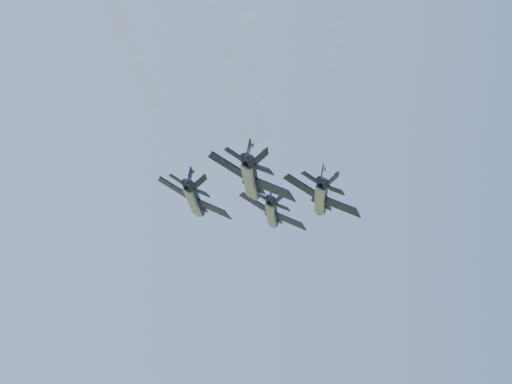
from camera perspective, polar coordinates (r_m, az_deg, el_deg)
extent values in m
cylinder|color=black|center=(119.01, 1.22, -1.50)|extent=(5.62, 11.77, 2.05)
cone|color=black|center=(125.93, 1.47, -1.94)|extent=(2.67, 2.82, 2.05)
ellipsoid|color=black|center=(122.02, 1.44, -1.50)|extent=(1.72, 2.36, 1.06)
cube|color=gray|center=(118.96, 1.08, -1.74)|extent=(4.57, 10.40, 1.01)
cube|color=black|center=(118.76, -0.08, -0.78)|extent=(4.52, 2.85, 2.72)
cube|color=#F7AF0D|center=(120.24, 0.02, -0.85)|extent=(4.39, 0.33, 2.67)
cube|color=black|center=(117.93, 2.43, -2.20)|extent=(5.30, 4.94, 2.72)
cube|color=#F7AF0D|center=(119.42, 2.49, -2.25)|extent=(3.72, 2.85, 2.67)
cube|color=black|center=(113.77, 0.20, -0.65)|extent=(2.13, 1.54, 1.27)
cube|color=black|center=(113.24, 1.81, -1.56)|extent=(2.47, 2.40, 1.27)
cube|color=black|center=(114.33, 1.01, -0.43)|extent=(1.20, 2.04, 2.27)
cube|color=black|center=(114.11, 1.66, -0.80)|extent=(2.33, 2.41, 1.63)
cylinder|color=black|center=(112.93, 0.78, -1.00)|extent=(1.59, 1.42, 1.33)
cylinder|color=black|center=(112.82, 1.13, -1.19)|extent=(1.59, 1.42, 1.33)
cylinder|color=black|center=(106.69, -4.48, -0.53)|extent=(5.62, 11.77, 2.05)
cone|color=black|center=(113.51, -3.86, -1.08)|extent=(2.67, 2.82, 2.05)
ellipsoid|color=black|center=(109.63, -4.07, -0.56)|extent=(1.72, 2.36, 1.06)
cube|color=gray|center=(106.66, -4.63, -0.80)|extent=(4.57, 10.40, 1.01)
cube|color=black|center=(106.73, -5.93, 0.27)|extent=(4.52, 2.85, 2.72)
cube|color=#F7AF0D|center=(108.18, -5.74, 0.18)|extent=(4.39, 0.33, 2.67)
cube|color=black|center=(105.34, -3.19, -1.31)|extent=(5.30, 4.94, 2.72)
cube|color=#F7AF0D|center=(106.81, -3.04, -1.38)|extent=(3.72, 2.85, 2.67)
cube|color=black|center=(101.72, -5.91, 0.47)|extent=(2.13, 1.54, 1.27)
cube|color=black|center=(100.83, -4.14, -0.55)|extent=(2.47, 2.40, 1.27)
cube|color=black|center=(102.11, -4.97, 0.71)|extent=(1.20, 2.04, 2.27)
cube|color=black|center=(101.75, -4.25, 0.30)|extent=(2.33, 2.41, 1.63)
cylinder|color=black|center=(100.75, -5.31, 0.09)|extent=(1.59, 1.42, 1.33)
cylinder|color=black|center=(100.56, -4.93, -0.13)|extent=(1.59, 1.42, 1.33)
cylinder|color=black|center=(105.02, 4.79, -0.38)|extent=(5.62, 11.77, 2.05)
cone|color=black|center=(111.94, 4.85, -0.95)|extent=(2.67, 2.82, 2.05)
ellipsoid|color=black|center=(108.05, 4.95, -0.41)|extent=(1.72, 2.36, 1.06)
cube|color=gray|center=(104.95, 4.64, -0.65)|extent=(4.57, 10.40, 1.01)
cube|color=black|center=(104.63, 3.33, 0.43)|extent=(4.52, 2.85, 2.72)
cube|color=#F7AF0D|center=(106.12, 3.39, 0.33)|extent=(4.39, 0.33, 2.67)
cube|color=black|center=(104.08, 6.20, -1.16)|extent=(5.30, 4.94, 2.72)
cube|color=#F7AF0D|center=(105.57, 6.22, -1.24)|extent=(3.72, 2.85, 2.67)
cube|color=black|center=(99.70, 3.81, 0.64)|extent=(2.13, 1.54, 1.27)
cube|color=black|center=(99.34, 5.67, -0.39)|extent=(2.47, 2.40, 1.27)
cube|color=black|center=(100.37, 4.72, 0.88)|extent=(1.20, 2.04, 2.27)
cube|color=black|center=(100.22, 5.47, 0.47)|extent=(2.33, 2.41, 1.63)
cylinder|color=black|center=(98.92, 4.51, 0.26)|extent=(1.59, 1.42, 1.33)
cylinder|color=black|center=(98.85, 4.91, 0.03)|extent=(1.59, 1.42, 1.33)
cylinder|color=black|center=(91.20, -0.32, 0.98)|extent=(5.62, 11.77, 2.05)
cone|color=black|center=(98.06, 0.11, 0.24)|extent=(2.67, 2.82, 2.05)
ellipsoid|color=black|center=(94.19, 0.02, 0.90)|extent=(1.72, 2.36, 1.06)
cube|color=gray|center=(91.14, -0.50, 0.67)|extent=(4.57, 10.40, 1.01)
cube|color=black|center=(91.10, -2.01, 1.92)|extent=(4.52, 2.85, 2.72)
cube|color=#F7AF0D|center=(92.57, -1.86, 1.79)|extent=(4.39, 0.33, 2.67)
cube|color=black|center=(90.01, 1.25, 0.10)|extent=(5.30, 4.94, 2.72)
cube|color=#F7AF0D|center=(91.49, 1.35, -0.01)|extent=(3.72, 2.85, 2.67)
cube|color=black|center=(86.12, -1.76, 2.25)|extent=(2.13, 1.54, 1.27)
cube|color=black|center=(85.41, 0.36, 1.07)|extent=(2.47, 2.40, 1.27)
cube|color=black|center=(86.64, -0.67, 2.52)|extent=(1.20, 2.04, 2.27)
cube|color=black|center=(86.36, 0.18, 2.05)|extent=(2.33, 2.41, 1.63)
cylinder|color=black|center=(85.21, -1.01, 1.82)|extent=(1.59, 1.42, 1.33)
cylinder|color=black|center=(85.06, -0.55, 1.57)|extent=(1.59, 1.42, 1.33)
cylinder|color=white|center=(104.69, 0.60, -0.39)|extent=(6.40, 16.59, 1.09)
cylinder|color=white|center=(88.86, -0.31, 1.27)|extent=(6.79, 16.72, 1.50)
cylinder|color=white|center=(73.17, -1.63, 3.63)|extent=(7.25, 16.87, 1.98)
cylinder|color=white|center=(92.62, -6.05, 0.87)|extent=(6.40, 16.59, 1.09)
cylinder|color=white|center=(77.20, -8.46, 3.03)|extent=(6.79, 16.72, 1.50)
cylinder|color=white|center=(62.15, -12.09, 6.24)|extent=(7.25, 16.87, 1.98)
cylinder|color=white|center=(90.71, 4.64, 1.07)|extent=(6.40, 16.59, 1.09)
cylinder|color=white|center=(74.90, 4.41, 3.34)|extent=(6.79, 16.72, 1.50)
cylinder|color=white|center=(59.27, 4.05, 6.82)|extent=(7.25, 16.87, 1.98)
cylinder|color=white|center=(77.06, -1.44, 2.95)|extent=(6.40, 16.59, 1.09)
cylinder|color=white|center=(61.55, -3.30, 6.19)|extent=(6.79, 16.72, 1.50)
cylinder|color=white|center=(46.47, -6.45, 11.55)|extent=(7.25, 16.87, 1.98)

